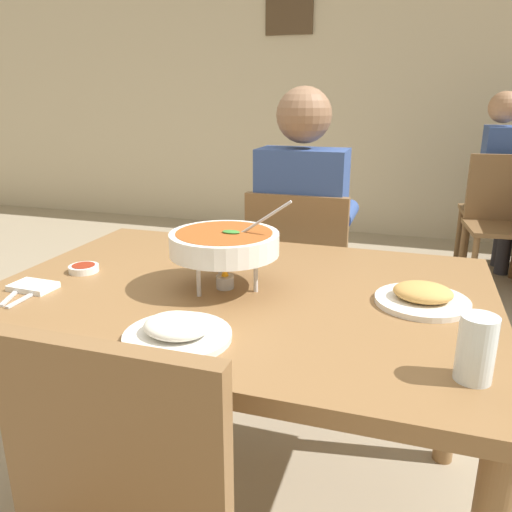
% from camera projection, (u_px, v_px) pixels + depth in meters
% --- Properties ---
extents(ground_plane, '(16.00, 16.00, 0.00)m').
position_uv_depth(ground_plane, '(242.00, 506.00, 1.64)').
color(ground_plane, gray).
extents(cafe_rear_partition, '(10.00, 0.10, 3.00)m').
position_uv_depth(cafe_rear_partition, '(375.00, 70.00, 4.54)').
color(cafe_rear_partition, beige).
rests_on(cafe_rear_partition, ground_plane).
extents(picture_frame_hung, '(0.44, 0.03, 0.56)m').
position_uv_depth(picture_frame_hung, '(290.00, 1.00, 4.53)').
color(picture_frame_hung, '#4C3823').
extents(dining_table_main, '(1.37, 0.99, 0.76)m').
position_uv_depth(dining_table_main, '(240.00, 320.00, 1.44)').
color(dining_table_main, brown).
rests_on(dining_table_main, ground_plane).
extents(chair_diner_main, '(0.44, 0.44, 0.90)m').
position_uv_depth(chair_diner_main, '(300.00, 279.00, 2.20)').
color(chair_diner_main, brown).
rests_on(chair_diner_main, ground_plane).
extents(diner_main, '(0.40, 0.45, 1.31)m').
position_uv_depth(diner_main, '(303.00, 225.00, 2.15)').
color(diner_main, '#2D2D38').
rests_on(diner_main, ground_plane).
extents(curry_bowl, '(0.33, 0.30, 0.26)m').
position_uv_depth(curry_bowl, '(224.00, 244.00, 1.38)').
color(curry_bowl, silver).
rests_on(curry_bowl, dining_table_main).
extents(rice_plate, '(0.24, 0.24, 0.06)m').
position_uv_depth(rice_plate, '(177.00, 331.00, 1.11)').
color(rice_plate, white).
rests_on(rice_plate, dining_table_main).
extents(appetizer_plate, '(0.24, 0.24, 0.06)m').
position_uv_depth(appetizer_plate, '(422.00, 297.00, 1.30)').
color(appetizer_plate, white).
rests_on(appetizer_plate, dining_table_main).
extents(sauce_dish, '(0.09, 0.09, 0.02)m').
position_uv_depth(sauce_dish, '(84.00, 268.00, 1.54)').
color(sauce_dish, white).
rests_on(sauce_dish, dining_table_main).
extents(napkin_folded, '(0.12, 0.08, 0.02)m').
position_uv_depth(napkin_folded, '(33.00, 287.00, 1.40)').
color(napkin_folded, white).
rests_on(napkin_folded, dining_table_main).
extents(fork_utensil, '(0.07, 0.16, 0.01)m').
position_uv_depth(fork_utensil, '(14.00, 293.00, 1.36)').
color(fork_utensil, silver).
rests_on(fork_utensil, dining_table_main).
extents(spoon_utensil, '(0.02, 0.17, 0.01)m').
position_uv_depth(spoon_utensil, '(29.00, 296.00, 1.35)').
color(spoon_utensil, silver).
rests_on(spoon_utensil, dining_table_main).
extents(drink_glass, '(0.07, 0.07, 0.13)m').
position_uv_depth(drink_glass, '(476.00, 352.00, 0.94)').
color(drink_glass, silver).
rests_on(drink_glass, dining_table_main).
extents(chair_bg_right, '(0.47, 0.47, 0.90)m').
position_uv_depth(chair_bg_right, '(507.00, 203.00, 3.78)').
color(chair_bg_right, brown).
rests_on(chair_bg_right, ground_plane).
extents(chair_bg_corner, '(0.49, 0.49, 0.90)m').
position_uv_depth(chair_bg_corner, '(500.00, 214.00, 3.41)').
color(chair_bg_corner, brown).
rests_on(chair_bg_corner, ground_plane).
extents(patron_bg_right, '(0.45, 0.40, 1.31)m').
position_uv_depth(patron_bg_right, '(501.00, 172.00, 3.69)').
color(patron_bg_right, '#2D2D38').
rests_on(patron_bg_right, ground_plane).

